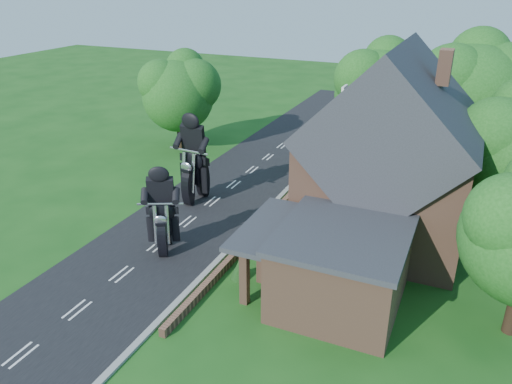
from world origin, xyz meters
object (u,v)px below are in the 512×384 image
at_px(motorcycle_lead, 165,239).
at_px(motorcycle_follow, 196,188).
at_px(house, 389,160).
at_px(garden_wall, 270,218).
at_px(annex, 338,266).

distance_m(motorcycle_lead, motorcycle_follow, 6.21).
distance_m(house, motorcycle_lead, 12.20).
bearing_deg(motorcycle_follow, garden_wall, 176.50).
xyz_separation_m(house, motorcycle_lead, (-9.83, -6.26, -3.64)).
height_order(motorcycle_lead, motorcycle_follow, motorcycle_follow).
height_order(garden_wall, annex, annex).
bearing_deg(motorcycle_follow, house, -174.30).
relative_size(house, motorcycle_lead, 6.76).
distance_m(house, annex, 7.30).
bearing_deg(motorcycle_lead, motorcycle_follow, -100.08).
xyz_separation_m(annex, motorcycle_lead, (-9.20, 0.54, -1.06)).
bearing_deg(garden_wall, annex, -46.16).
bearing_deg(house, motorcycle_follow, -178.66).
bearing_deg(garden_wall, motorcycle_lead, -124.66).
bearing_deg(annex, garden_wall, 133.84).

